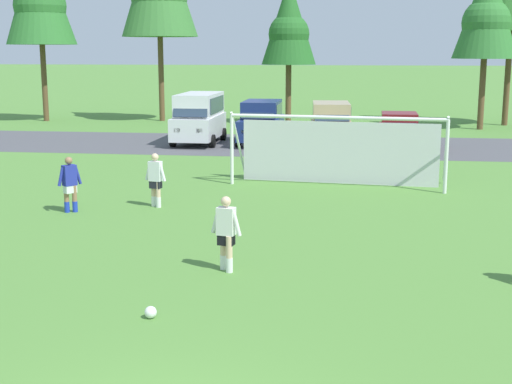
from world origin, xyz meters
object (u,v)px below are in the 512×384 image
at_px(soccer_ball, 151,312).
at_px(player_midfield_center, 70,185).
at_px(soccer_goal, 338,148).
at_px(player_defender_far, 226,234).
at_px(parked_car_slot_left, 261,122).
at_px(player_striker_near, 156,180).
at_px(parked_car_slot_far_left, 199,117).
at_px(parked_car_slot_center, 399,131).
at_px(parked_car_slot_center_left, 331,124).

bearing_deg(soccer_ball, player_midfield_center, 120.57).
bearing_deg(soccer_ball, soccer_goal, 77.43).
xyz_separation_m(soccer_goal, player_defender_far, (-2.14, -10.46, -0.47)).
bearing_deg(player_defender_far, parked_car_slot_left, 95.27).
relative_size(soccer_goal, player_striker_near, 4.62).
xyz_separation_m(parked_car_slot_far_left, parked_car_slot_center, (9.93, -0.73, -0.47)).
height_order(soccer_goal, parked_car_slot_center, soccer_goal).
relative_size(player_midfield_center, parked_car_slot_center_left, 0.35).
distance_m(player_midfield_center, player_defender_far, 7.43).
bearing_deg(parked_car_slot_center_left, parked_car_slot_left, 168.37).
relative_size(soccer_ball, parked_car_slot_center_left, 0.05).
distance_m(soccer_ball, parked_car_slot_center, 23.83).
bearing_deg(player_midfield_center, soccer_goal, 35.64).
relative_size(player_midfield_center, parked_car_slot_left, 0.36).
xyz_separation_m(parked_car_slot_far_left, parked_car_slot_center_left, (6.67, -0.49, -0.23)).
height_order(player_midfield_center, parked_car_slot_center, parked_car_slot_center).
relative_size(player_defender_far, parked_car_slot_far_left, 0.34).
relative_size(soccer_goal, parked_car_slot_center_left, 1.61).
distance_m(player_striker_near, parked_car_slot_center_left, 15.21).
xyz_separation_m(player_defender_far, parked_car_slot_far_left, (-5.11, 20.93, 0.52)).
distance_m(soccer_goal, parked_car_slot_center_left, 9.99).
bearing_deg(parked_car_slot_left, parked_car_slot_far_left, -175.81).
bearing_deg(player_defender_far, player_striker_near, 118.27).
distance_m(soccer_goal, parked_car_slot_far_left, 12.73).
xyz_separation_m(soccer_ball, player_striker_near, (-2.38, 8.94, 0.71)).
distance_m(soccer_goal, parked_car_slot_left, 11.46).
bearing_deg(player_defender_far, parked_car_slot_far_left, 103.72).
height_order(soccer_ball, parked_car_slot_center, parked_car_slot_center).
xyz_separation_m(soccer_ball, parked_car_slot_center, (5.67, 23.13, 0.77)).
height_order(player_midfield_center, parked_car_slot_center_left, parked_car_slot_center_left).
bearing_deg(parked_car_slot_far_left, player_defender_far, -76.28).
relative_size(soccer_goal, player_midfield_center, 4.62).
distance_m(soccer_goal, player_defender_far, 10.69).
xyz_separation_m(player_striker_near, player_defender_far, (3.23, -6.01, 0.00)).
xyz_separation_m(soccer_ball, parked_car_slot_far_left, (-4.26, 23.86, 1.23)).
xyz_separation_m(soccer_goal, player_striker_near, (-5.37, -4.45, -0.47)).
height_order(soccer_ball, player_midfield_center, player_midfield_center).
bearing_deg(parked_car_slot_left, player_striker_near, -94.82).
xyz_separation_m(player_striker_near, parked_car_slot_far_left, (-1.88, 14.92, 0.52)).
bearing_deg(soccer_goal, soccer_ball, -102.57).
bearing_deg(parked_car_slot_center_left, player_midfield_center, -114.59).
relative_size(soccer_ball, parked_car_slot_left, 0.05).
bearing_deg(player_striker_near, player_defender_far, -61.73).
bearing_deg(soccer_goal, player_defender_far, -101.55).
height_order(soccer_ball, parked_car_slot_left, parked_car_slot_left).
xyz_separation_m(soccer_ball, parked_car_slot_left, (-1.10, 24.09, 1.00)).
distance_m(soccer_ball, player_midfield_center, 9.20).
distance_m(player_midfield_center, parked_car_slot_left, 16.58).
bearing_deg(parked_car_slot_far_left, parked_car_slot_center, -4.19).
distance_m(player_defender_far, parked_car_slot_left, 21.25).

